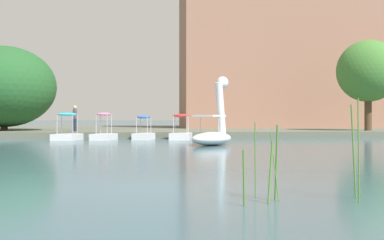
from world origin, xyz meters
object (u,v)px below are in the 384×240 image
at_px(swan_boat, 213,130).
at_px(tree_broadleaf_left, 368,71).
at_px(person_on_path, 75,117).
at_px(pedal_boat_red, 181,133).
at_px(pedal_boat_blue, 144,132).
at_px(pedal_boat_pink, 104,133).
at_px(tree_willow_overhanging, 4,87).
at_px(pedal_boat_cyan, 67,133).

height_order(swan_boat, tree_broadleaf_left, tree_broadleaf_left).
bearing_deg(tree_broadleaf_left, person_on_path, -177.81).
relative_size(swan_boat, tree_broadleaf_left, 0.53).
relative_size(pedal_boat_red, pedal_boat_blue, 1.05).
bearing_deg(person_on_path, pedal_boat_red, -27.63).
bearing_deg(pedal_boat_pink, swan_boat, -44.92).
xyz_separation_m(swan_boat, person_on_path, (-8.03, 9.29, 0.66)).
bearing_deg(pedal_boat_pink, tree_willow_overhanging, 139.52).
xyz_separation_m(tree_broadleaf_left, person_on_path, (-19.95, -0.76, -3.16)).
height_order(tree_broadleaf_left, person_on_path, tree_broadleaf_left).
height_order(pedal_boat_pink, person_on_path, person_on_path).
distance_m(pedal_boat_red, tree_willow_overhanging, 14.15).
bearing_deg(pedal_boat_cyan, tree_broadleaf_left, 12.27).
xyz_separation_m(pedal_boat_cyan, tree_willow_overhanging, (-5.56, 6.56, 3.05)).
bearing_deg(pedal_boat_pink, pedal_boat_cyan, -179.61).
height_order(pedal_boat_cyan, tree_broadleaf_left, tree_broadleaf_left).
distance_m(pedal_boat_blue, pedal_boat_cyan, 4.42).
distance_m(pedal_boat_cyan, tree_broadleaf_left, 20.68).
relative_size(pedal_boat_pink, person_on_path, 1.34).
bearing_deg(pedal_boat_cyan, pedal_boat_pink, 0.39).
relative_size(pedal_boat_blue, pedal_boat_cyan, 0.88).
height_order(pedal_boat_red, tree_willow_overhanging, tree_willow_overhanging).
distance_m(swan_boat, pedal_boat_red, 5.91).
height_order(pedal_boat_pink, tree_broadleaf_left, tree_broadleaf_left).
distance_m(pedal_boat_pink, tree_willow_overhanging, 10.53).
bearing_deg(swan_boat, pedal_boat_cyan, 143.90).
distance_m(pedal_boat_blue, person_on_path, 5.78).
bearing_deg(tree_willow_overhanging, swan_boat, -42.46).
height_order(swan_boat, pedal_boat_pink, swan_boat).
relative_size(tree_broadleaf_left, person_on_path, 3.70).
xyz_separation_m(pedal_boat_blue, tree_broadleaf_left, (15.39, 4.18, 4.09)).
bearing_deg(pedal_boat_blue, tree_broadleaf_left, 15.21).
bearing_deg(person_on_path, pedal_boat_cyan, -87.64).
height_order(pedal_boat_red, tree_broadleaf_left, tree_broadleaf_left).
height_order(swan_boat, pedal_boat_red, swan_boat).
relative_size(swan_boat, pedal_boat_cyan, 1.48).
height_order(pedal_boat_red, pedal_boat_blue, pedal_boat_red).
bearing_deg(pedal_boat_cyan, tree_willow_overhanging, 130.31).
bearing_deg(tree_willow_overhanging, person_on_path, -29.09).
distance_m(swan_boat, person_on_path, 12.30).
bearing_deg(pedal_boat_red, pedal_boat_cyan, -179.90).
distance_m(pedal_boat_blue, pedal_boat_pink, 2.31).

